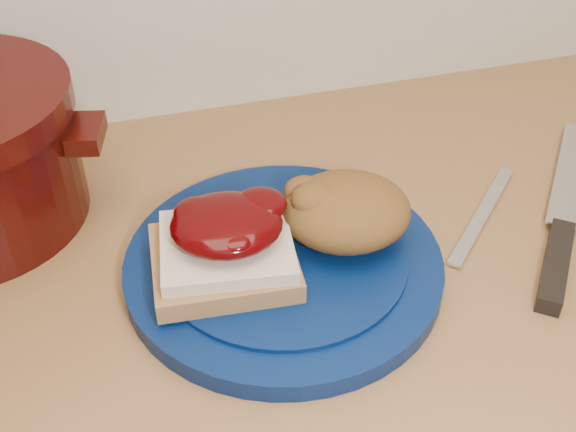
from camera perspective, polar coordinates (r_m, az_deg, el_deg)
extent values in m
cylinder|color=#051846|center=(0.66, -0.35, -3.90)|extent=(0.34, 0.34, 0.02)
cube|color=olive|center=(0.63, -5.08, -3.64)|extent=(0.13, 0.12, 0.02)
cube|color=beige|center=(0.62, -4.87, -2.40)|extent=(0.13, 0.11, 0.01)
ellipsoid|color=#330102|center=(0.61, -4.89, -0.67)|extent=(0.11, 0.10, 0.03)
ellipsoid|color=brown|center=(0.66, 4.64, 0.38)|extent=(0.14, 0.12, 0.06)
cube|color=black|center=(0.71, 20.40, -3.66)|extent=(0.09, 0.11, 0.02)
cube|color=silver|center=(0.83, 21.57, 3.23)|extent=(0.15, 0.17, 0.00)
cube|color=silver|center=(0.75, 15.11, 0.14)|extent=(0.13, 0.13, 0.00)
cube|color=black|center=(0.71, -15.69, 6.30)|extent=(0.04, 0.06, 0.02)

